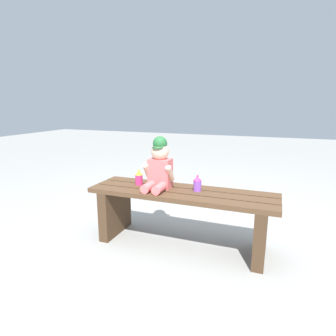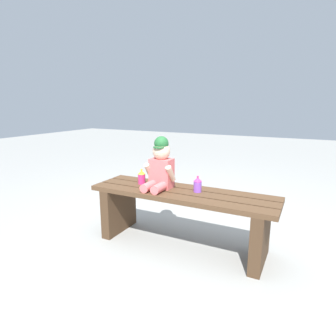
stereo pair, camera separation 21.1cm
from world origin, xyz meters
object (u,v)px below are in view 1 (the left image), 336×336
at_px(sippy_cup_right, 197,184).
at_px(sippy_cup_left, 139,178).
at_px(park_bench, 181,209).
at_px(child_figure, 159,166).

bearing_deg(sippy_cup_right, sippy_cup_left, 180.00).
relative_size(park_bench, sippy_cup_right, 11.48).
distance_m(child_figure, sippy_cup_right, 0.32).
height_order(park_bench, sippy_cup_right, sippy_cup_right).
bearing_deg(child_figure, sippy_cup_left, 170.36).
relative_size(park_bench, sippy_cup_left, 11.48).
xyz_separation_m(child_figure, sippy_cup_right, (0.30, 0.03, -0.12)).
relative_size(sippy_cup_left, sippy_cup_right, 1.00).
relative_size(park_bench, child_figure, 3.52).
bearing_deg(park_bench, sippy_cup_right, 17.24).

